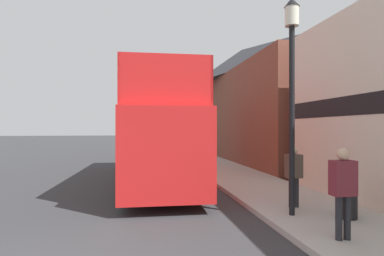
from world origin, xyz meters
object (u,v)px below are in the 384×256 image
(lamp_post_second, at_px, (205,101))
(litter_bin, at_px, (347,194))
(pedestrian_second, at_px, (294,171))
(pedestrian_nearest, at_px, (343,185))
(lamp_post_nearest, at_px, (292,66))
(parked_car_ahead_of_bus, at_px, (163,149))
(tour_bus, at_px, (160,137))

(lamp_post_second, relative_size, litter_bin, 4.76)
(pedestrian_second, relative_size, lamp_post_second, 0.32)
(pedestrian_nearest, height_order, lamp_post_nearest, lamp_post_nearest)
(lamp_post_nearest, relative_size, lamp_post_second, 1.04)
(pedestrian_second, xyz_separation_m, lamp_post_second, (-0.69, 7.28, 2.43))
(lamp_post_second, bearing_deg, pedestrian_second, -84.61)
(parked_car_ahead_of_bus, xyz_separation_m, litter_bin, (2.90, -15.30, -0.03))
(lamp_post_nearest, bearing_deg, lamp_post_second, 92.10)
(tour_bus, distance_m, litter_bin, 7.63)
(lamp_post_nearest, xyz_separation_m, litter_bin, (1.10, -0.44, -2.94))
(litter_bin, bearing_deg, pedestrian_second, 123.34)
(tour_bus, distance_m, parked_car_ahead_of_bus, 8.85)
(lamp_post_second, distance_m, litter_bin, 8.93)
(pedestrian_nearest, bearing_deg, tour_bus, 109.54)
(pedestrian_second, bearing_deg, tour_bus, 118.89)
(litter_bin, bearing_deg, lamp_post_nearest, 158.15)
(lamp_post_second, bearing_deg, pedestrian_nearest, -87.56)
(parked_car_ahead_of_bus, height_order, pedestrian_nearest, pedestrian_nearest)
(parked_car_ahead_of_bus, relative_size, litter_bin, 4.53)
(lamp_post_nearest, bearing_deg, litter_bin, -21.85)
(lamp_post_nearest, bearing_deg, pedestrian_nearest, -85.89)
(parked_car_ahead_of_bus, relative_size, lamp_post_nearest, 0.92)
(pedestrian_nearest, bearing_deg, litter_bin, 50.00)
(litter_bin, bearing_deg, parked_car_ahead_of_bus, 100.73)
(lamp_post_second, bearing_deg, parked_car_ahead_of_bus, 102.23)
(parked_car_ahead_of_bus, bearing_deg, pedestrian_second, -84.50)
(pedestrian_nearest, xyz_separation_m, lamp_post_second, (-0.41, 9.53, 2.37))
(lamp_post_nearest, distance_m, lamp_post_second, 7.92)
(litter_bin, bearing_deg, lamp_post_second, 99.48)
(pedestrian_second, bearing_deg, litter_bin, -56.66)
(tour_bus, height_order, litter_bin, tour_bus)
(pedestrian_nearest, relative_size, lamp_post_nearest, 0.33)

